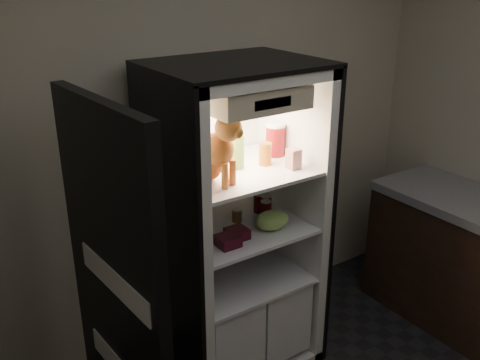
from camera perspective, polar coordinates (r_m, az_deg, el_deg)
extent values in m
plane|color=beige|center=(3.32, -4.85, 4.57)|extent=(3.60, 0.00, 3.60)
cube|color=white|center=(3.36, -3.52, -2.90)|extent=(0.85, 0.06, 1.85)
cube|color=white|center=(2.94, -6.92, -6.86)|extent=(0.06, 0.70, 1.85)
cube|color=white|center=(3.33, 5.18, -3.19)|extent=(0.06, 0.70, 1.85)
cube|color=white|center=(2.83, -0.54, 11.44)|extent=(0.85, 0.70, 0.06)
cube|color=white|center=(3.61, -0.43, -17.71)|extent=(0.85, 0.70, 0.06)
cube|color=black|center=(2.93, -7.65, -7.07)|extent=(0.02, 0.72, 1.87)
cube|color=black|center=(3.36, 5.73, -3.02)|extent=(0.02, 0.72, 1.87)
cube|color=black|center=(2.82, -0.54, 12.28)|extent=(0.90, 0.72, 0.02)
cube|color=white|center=(2.95, -0.18, 1.00)|extent=(0.73, 0.62, 0.02)
cube|color=white|center=(3.10, -0.17, -5.06)|extent=(0.73, 0.62, 0.02)
cube|color=white|center=(3.32, -2.75, -14.79)|extent=(0.34, 0.58, 0.48)
cube|color=white|center=(3.48, 2.29, -12.85)|extent=(0.34, 0.58, 0.48)
cube|color=white|center=(3.26, -0.16, -10.24)|extent=(0.73, 0.62, 0.02)
cube|color=beige|center=(2.66, 2.38, 8.54)|extent=(0.52, 0.18, 0.12)
cube|color=black|center=(2.59, 3.51, 8.17)|extent=(0.22, 0.01, 0.05)
cube|color=black|center=(2.56, -12.95, -12.07)|extent=(0.12, 0.87, 1.85)
cube|color=white|center=(2.45, -12.76, -10.35)|extent=(0.10, 0.64, 0.12)
ellipsoid|color=#B85017|center=(2.78, -4.02, 2.06)|extent=(0.28, 0.31, 0.22)
ellipsoid|color=#B85017|center=(2.69, -2.37, 3.28)|extent=(0.21, 0.20, 0.19)
sphere|color=#C36626|center=(2.61, -1.25, 5.58)|extent=(0.17, 0.17, 0.14)
sphere|color=#C36626|center=(2.59, -0.24, 5.04)|extent=(0.07, 0.07, 0.06)
cone|color=#C36626|center=(2.57, -2.00, 6.84)|extent=(0.07, 0.07, 0.06)
cone|color=#C36626|center=(2.63, -0.90, 7.22)|extent=(0.07, 0.07, 0.06)
cylinder|color=#B85017|center=(2.67, -1.63, 0.41)|extent=(0.04, 0.04, 0.13)
cylinder|color=#B85017|center=(2.72, -0.79, 0.82)|extent=(0.04, 0.04, 0.13)
cylinder|color=#B85017|center=(2.84, -1.07, 0.71)|extent=(0.20, 0.20, 0.04)
cylinder|color=green|center=(2.93, -0.27, 2.90)|extent=(0.07, 0.07, 0.18)
cylinder|color=green|center=(2.90, -0.27, 4.70)|extent=(0.07, 0.07, 0.02)
cylinder|color=white|center=(3.08, -0.48, 3.09)|extent=(0.08, 0.08, 0.10)
cylinder|color=#193BB2|center=(3.07, -0.49, 4.10)|extent=(0.08, 0.08, 0.02)
cylinder|color=#9B0E11|center=(3.00, 2.71, 2.69)|extent=(0.07, 0.07, 0.12)
cylinder|color=gold|center=(2.98, 2.74, 3.86)|extent=(0.07, 0.07, 0.01)
cylinder|color=maroon|center=(3.15, 3.78, 4.18)|extent=(0.11, 0.11, 0.18)
cylinder|color=white|center=(3.12, 3.82, 5.85)|extent=(0.11, 0.11, 0.01)
cube|color=beige|center=(2.95, 5.74, 2.26)|extent=(0.07, 0.07, 0.11)
cylinder|color=black|center=(3.24, 2.02, -2.48)|extent=(0.06, 0.06, 0.11)
cylinder|color=#B2B2B2|center=(3.22, 2.03, -1.53)|extent=(0.06, 0.06, 0.00)
cylinder|color=black|center=(3.20, 2.80, -2.74)|extent=(0.07, 0.07, 0.12)
cylinder|color=#B2B2B2|center=(3.18, 2.82, -1.73)|extent=(0.07, 0.07, 0.00)
cylinder|color=black|center=(3.14, 2.76, -3.30)|extent=(0.06, 0.06, 0.12)
cylinder|color=#B2B2B2|center=(3.12, 2.78, -2.30)|extent=(0.07, 0.07, 0.00)
cylinder|color=brown|center=(3.13, -0.33, -3.84)|extent=(0.06, 0.06, 0.07)
cylinder|color=#B2B2B2|center=(3.11, -0.33, -3.17)|extent=(0.06, 0.06, 0.01)
ellipsoid|color=#76AF51|center=(3.04, 3.42, -4.29)|extent=(0.21, 0.15, 0.11)
cube|color=#4F0D1C|center=(2.87, -1.32, -6.51)|extent=(0.12, 0.12, 0.06)
cube|color=#4F0D1C|center=(2.95, -0.31, -5.72)|extent=(0.11, 0.11, 0.06)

